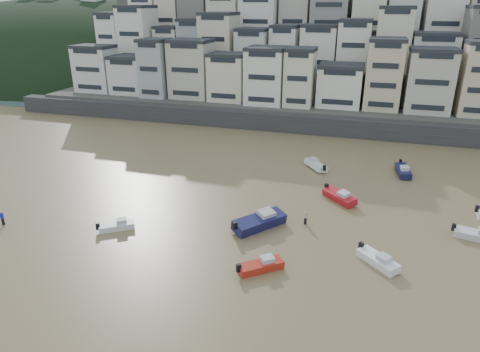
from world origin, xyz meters
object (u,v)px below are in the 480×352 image
(boat_c, at_px, (259,220))
(person_pink, at_px, (306,217))
(boat_b, at_px, (378,259))
(boat_e, at_px, (339,195))
(boat_a, at_px, (261,264))
(boat_j, at_px, (117,225))
(boat_h, at_px, (316,164))
(person_blue, at_px, (2,218))
(boat_d, at_px, (477,234))
(boat_i, at_px, (403,169))

(boat_c, xyz_separation_m, person_pink, (4.91, 2.39, -0.10))
(boat_b, relative_size, boat_e, 0.90)
(boat_a, height_order, boat_j, boat_a)
(boat_e, xyz_separation_m, boat_c, (-8.19, -9.94, 0.22))
(boat_h, xyz_separation_m, person_blue, (-32.43, -28.67, 0.16))
(boat_j, xyz_separation_m, person_blue, (-13.26, -2.81, 0.29))
(boat_d, height_order, boat_j, boat_d)
(boat_i, height_order, boat_c, boat_c)
(boat_b, distance_m, person_blue, 41.89)
(person_pink, bearing_deg, boat_i, 59.39)
(boat_i, distance_m, boat_c, 27.67)
(boat_c, distance_m, person_blue, 29.75)
(boat_b, relative_size, boat_j, 1.15)
(boat_i, relative_size, person_pink, 3.25)
(boat_b, distance_m, boat_a, 11.60)
(boat_a, distance_m, boat_j, 17.90)
(boat_e, xyz_separation_m, person_blue, (-36.88, -17.79, 0.12))
(boat_e, relative_size, boat_h, 1.05)
(boat_d, height_order, boat_b, boat_b)
(boat_a, bearing_deg, person_blue, 140.58)
(boat_j, relative_size, person_pink, 2.45)
(boat_i, bearing_deg, person_pink, -37.77)
(boat_i, distance_m, person_pink, 22.95)
(boat_d, xyz_separation_m, person_pink, (-18.38, -1.88, 0.20))
(boat_i, relative_size, person_blue, 3.25)
(person_pink, bearing_deg, boat_j, -159.94)
(boat_d, relative_size, person_pink, 2.82)
(boat_e, relative_size, boat_a, 1.13)
(boat_b, xyz_separation_m, boat_j, (-28.45, -1.17, -0.09))
(boat_h, bearing_deg, boat_d, -167.68)
(boat_d, bearing_deg, boat_b, -130.31)
(boat_e, height_order, boat_i, boat_i)
(boat_j, bearing_deg, boat_a, -44.43)
(boat_e, bearing_deg, person_pink, -69.51)
(boat_j, bearing_deg, boat_d, -21.11)
(boat_b, bearing_deg, boat_a, -115.33)
(boat_a, relative_size, boat_j, 1.14)
(boat_d, distance_m, boat_a, 24.44)
(boat_b, relative_size, boat_a, 1.01)
(boat_e, height_order, boat_h, boat_e)
(boat_j, bearing_deg, person_blue, 157.34)
(boat_h, height_order, boat_j, boat_h)
(boat_e, height_order, boat_c, boat_c)
(boat_i, height_order, person_blue, person_blue)
(boat_i, xyz_separation_m, boat_c, (-16.60, -22.14, 0.20))
(boat_e, xyz_separation_m, boat_a, (-5.98, -18.03, -0.09))
(boat_b, xyz_separation_m, boat_a, (-10.81, -4.22, -0.01))
(boat_i, bearing_deg, person_blue, -63.65)
(person_blue, relative_size, person_pink, 1.00)
(boat_h, bearing_deg, boat_e, 164.81)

